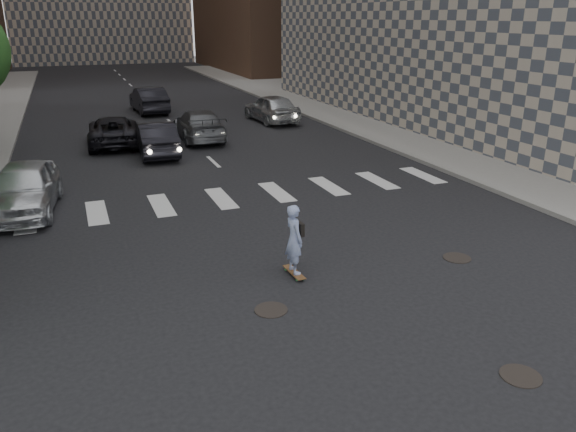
% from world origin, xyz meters
% --- Properties ---
extents(ground, '(160.00, 160.00, 0.00)m').
position_xyz_m(ground, '(0.00, 0.00, 0.00)').
color(ground, black).
rests_on(ground, ground).
extents(sidewalk_right, '(13.00, 80.00, 0.15)m').
position_xyz_m(sidewalk_right, '(14.50, 20.00, 0.07)').
color(sidewalk_right, gray).
rests_on(sidewalk_right, ground).
extents(manhole_a, '(0.70, 0.70, 0.02)m').
position_xyz_m(manhole_a, '(1.20, -2.50, 0.01)').
color(manhole_a, black).
rests_on(manhole_a, ground).
extents(manhole_b, '(0.70, 0.70, 0.02)m').
position_xyz_m(manhole_b, '(-2.00, 1.20, 0.01)').
color(manhole_b, black).
rests_on(manhole_b, ground).
extents(manhole_c, '(0.70, 0.70, 0.02)m').
position_xyz_m(manhole_c, '(3.30, 2.00, 0.01)').
color(manhole_c, black).
rests_on(manhole_c, ground).
extents(skateboarder, '(0.44, 0.89, 1.76)m').
position_xyz_m(skateboarder, '(-0.92, 2.58, 0.92)').
color(skateboarder, brown).
rests_on(skateboarder, ground).
extents(silver_sedan, '(2.34, 4.73, 1.55)m').
position_xyz_m(silver_sedan, '(-7.00, 9.88, 0.78)').
color(silver_sedan, silver).
rests_on(silver_sedan, ground).
extents(traffic_car_a, '(1.70, 4.49, 1.46)m').
position_xyz_m(traffic_car_a, '(-2.00, 16.18, 0.73)').
color(traffic_car_a, black).
rests_on(traffic_car_a, ground).
extents(traffic_car_b, '(2.27, 5.10, 1.45)m').
position_xyz_m(traffic_car_b, '(0.50, 18.70, 0.73)').
color(traffic_car_b, '#525459').
rests_on(traffic_car_b, ground).
extents(traffic_car_c, '(2.63, 5.07, 1.36)m').
position_xyz_m(traffic_car_c, '(-3.57, 18.89, 0.68)').
color(traffic_car_c, black).
rests_on(traffic_car_c, ground).
extents(traffic_car_d, '(2.26, 4.85, 1.61)m').
position_xyz_m(traffic_car_d, '(5.48, 22.02, 0.80)').
color(traffic_car_d, '#B8BBC0').
rests_on(traffic_car_d, ground).
extents(traffic_car_e, '(1.96, 4.92, 1.59)m').
position_xyz_m(traffic_car_e, '(-0.61, 28.00, 0.80)').
color(traffic_car_e, black).
rests_on(traffic_car_e, ground).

